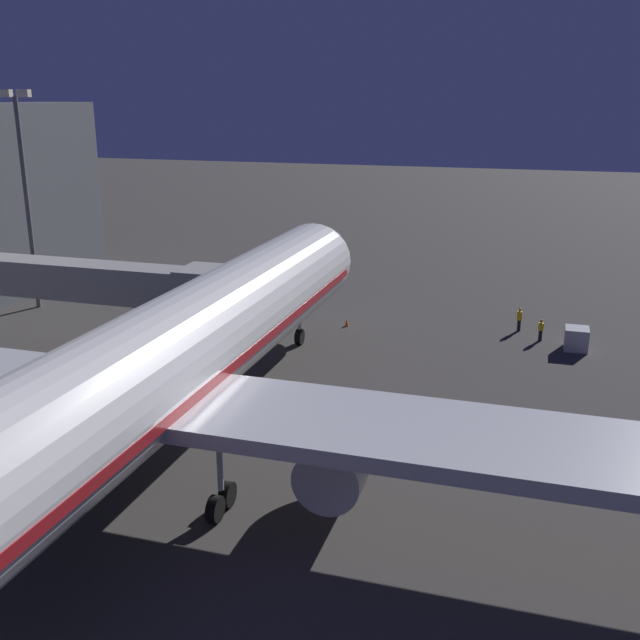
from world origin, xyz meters
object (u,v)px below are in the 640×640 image
(traffic_cone_nose_port, at_px, (347,323))
(ground_crew_under_port_wing, at_px, (541,329))
(baggage_container_near_belt, at_px, (576,339))
(traffic_cone_nose_starboard, at_px, (296,318))
(jet_bridge, at_px, (122,284))
(apron_floodlight_mast, at_px, (25,186))
(airliner_at_gate, at_px, (129,389))
(ground_crew_by_tug, at_px, (519,318))

(traffic_cone_nose_port, bearing_deg, ground_crew_under_port_wing, -177.30)
(baggage_container_near_belt, height_order, traffic_cone_nose_starboard, baggage_container_near_belt)
(jet_bridge, bearing_deg, apron_floodlight_mast, -33.95)
(jet_bridge, bearing_deg, traffic_cone_nose_starboard, -122.95)
(jet_bridge, relative_size, baggage_container_near_belt, 10.36)
(baggage_container_near_belt, relative_size, traffic_cone_nose_starboard, 3.34)
(airliner_at_gate, height_order, apron_floodlight_mast, airliner_at_gate)
(baggage_container_near_belt, xyz_separation_m, traffic_cone_nose_port, (17.71, -0.60, -0.56))
(ground_crew_under_port_wing, height_order, traffic_cone_nose_starboard, ground_crew_under_port_wing)
(apron_floodlight_mast, relative_size, ground_crew_under_port_wing, 10.80)
(jet_bridge, relative_size, ground_crew_by_tug, 9.95)
(baggage_container_near_belt, height_order, traffic_cone_nose_port, baggage_container_near_belt)
(airliner_at_gate, distance_m, ground_crew_under_port_wing, 34.74)
(airliner_at_gate, height_order, baggage_container_near_belt, airliner_at_gate)
(apron_floodlight_mast, xyz_separation_m, ground_crew_under_port_wing, (-42.85, -3.22, -9.75))
(airliner_at_gate, distance_m, jet_bridge, 19.39)
(traffic_cone_nose_port, bearing_deg, baggage_container_near_belt, 178.07)
(ground_crew_under_port_wing, bearing_deg, jet_bridge, 25.74)
(airliner_at_gate, xyz_separation_m, baggage_container_near_belt, (-19.91, -28.43, -4.71))
(traffic_cone_nose_port, xyz_separation_m, traffic_cone_nose_starboard, (4.40, 0.00, 0.00))
(apron_floodlight_mast, relative_size, traffic_cone_nose_port, 33.63)
(traffic_cone_nose_port, distance_m, traffic_cone_nose_starboard, 4.40)
(ground_crew_under_port_wing, xyz_separation_m, traffic_cone_nose_starboard, (19.55, 0.71, -0.67))
(apron_floodlight_mast, height_order, baggage_container_near_belt, apron_floodlight_mast)
(ground_crew_under_port_wing, height_order, ground_crew_by_tug, ground_crew_by_tug)
(apron_floodlight_mast, xyz_separation_m, traffic_cone_nose_port, (-27.70, -2.51, -10.42))
(apron_floodlight_mast, relative_size, traffic_cone_nose_starboard, 33.63)
(airliner_at_gate, height_order, ground_crew_under_port_wing, airliner_at_gate)
(airliner_at_gate, height_order, jet_bridge, airliner_at_gate)
(apron_floodlight_mast, bearing_deg, jet_bridge, 146.05)
(apron_floodlight_mast, bearing_deg, ground_crew_under_port_wing, -175.70)
(baggage_container_near_belt, bearing_deg, ground_crew_by_tug, -38.38)
(traffic_cone_nose_port, height_order, traffic_cone_nose_starboard, same)
(traffic_cone_nose_port, bearing_deg, traffic_cone_nose_starboard, 0.00)
(ground_crew_by_tug, xyz_separation_m, traffic_cone_nose_port, (13.47, 2.76, -0.78))
(apron_floodlight_mast, xyz_separation_m, baggage_container_near_belt, (-45.41, -1.91, -9.86))
(airliner_at_gate, bearing_deg, baggage_container_near_belt, -125.01)
(airliner_at_gate, bearing_deg, traffic_cone_nose_starboard, -85.67)
(traffic_cone_nose_port, bearing_deg, apron_floodlight_mast, 5.17)
(jet_bridge, height_order, ground_crew_under_port_wing, jet_bridge)
(jet_bridge, distance_m, traffic_cone_nose_port, 18.67)
(jet_bridge, xyz_separation_m, apron_floodlight_mast, (15.09, -10.16, 5.04))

